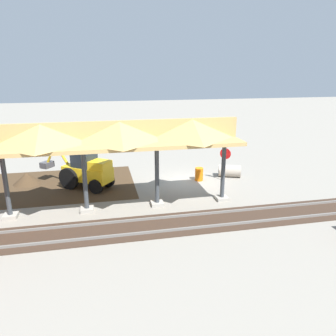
{
  "coord_description": "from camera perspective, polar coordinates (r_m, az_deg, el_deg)",
  "views": [
    {
      "loc": [
        5.84,
        20.65,
        7.46
      ],
      "look_at": [
        1.81,
        1.8,
        1.6
      ],
      "focal_mm": 35.0,
      "sensor_mm": 36.0,
      "label": 1
    }
  ],
  "objects": [
    {
      "name": "stop_sign",
      "position": [
        22.6,
        9.93,
        1.81
      ],
      "size": [
        0.61,
        0.5,
        2.32
      ],
      "color": "gray",
      "rests_on": "ground"
    },
    {
      "name": "ground_plane",
      "position": [
        22.72,
        3.52,
        -2.29
      ],
      "size": [
        120.0,
        120.0,
        0.0
      ],
      "primitive_type": "plane",
      "color": "gray"
    },
    {
      "name": "dirt_work_zone",
      "position": [
        23.06,
        -18.67,
        -2.88
      ],
      "size": [
        10.08,
        7.0,
        0.01
      ],
      "primitive_type": "cube",
      "color": "#42301E",
      "rests_on": "ground"
    },
    {
      "name": "rail_tracks",
      "position": [
        17.25,
        9.09,
        -8.83
      ],
      "size": [
        60.0,
        2.58,
        0.15
      ],
      "color": "slate",
      "rests_on": "ground"
    },
    {
      "name": "platform_canopy",
      "position": [
        17.33,
        -8.39,
        5.76
      ],
      "size": [
        12.87,
        3.2,
        4.9
      ],
      "color": "#9E998E",
      "rests_on": "ground"
    },
    {
      "name": "concrete_pipe",
      "position": [
        23.91,
        10.66,
        -0.49
      ],
      "size": [
        1.76,
        1.36,
        0.86
      ],
      "color": "#9E9384",
      "rests_on": "ground"
    },
    {
      "name": "dirt_mound",
      "position": [
        24.17,
        -23.28,
        -2.5
      ],
      "size": [
        3.63,
        3.63,
        1.57
      ],
      "primitive_type": "cone",
      "color": "#42301E",
      "rests_on": "ground"
    },
    {
      "name": "traffic_barrel",
      "position": [
        22.8,
        5.43,
        -1.08
      ],
      "size": [
        0.56,
        0.56,
        0.9
      ],
      "primitive_type": "cylinder",
      "color": "orange",
      "rests_on": "ground"
    },
    {
      "name": "backhoe",
      "position": [
        21.83,
        -14.19,
        -0.13
      ],
      "size": [
        4.95,
        4.11,
        2.82
      ],
      "color": "yellow",
      "rests_on": "ground"
    }
  ]
}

